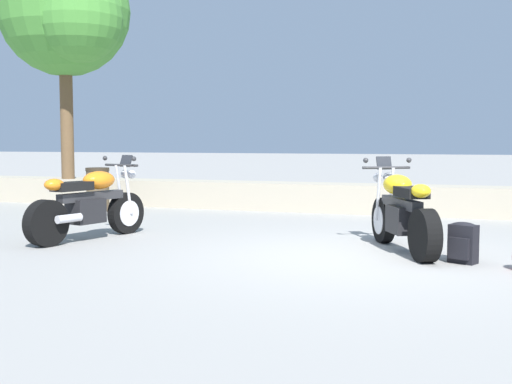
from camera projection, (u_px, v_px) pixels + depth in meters
name	position (u px, v px, depth m)	size (l,w,h in m)	color
ground_plane	(354.00, 257.00, 7.70)	(120.00, 120.00, 0.00)	gray
stone_wall	(397.00, 199.00, 12.22)	(36.00, 0.80, 0.55)	#A89E89
motorcycle_orange_near_left	(90.00, 205.00, 9.03)	(0.86, 2.03, 1.18)	black
motorcycle_yellow_centre	(402.00, 213.00, 8.06)	(1.11, 1.92, 1.18)	black
rider_backpack	(463.00, 242.00, 7.30)	(0.35, 0.33, 0.47)	black
leafy_tree_far_left	(67.00, 13.00, 13.79)	(2.97, 2.83, 5.07)	brown
trash_bin	(98.00, 189.00, 12.69)	(0.46, 0.46, 0.86)	brown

